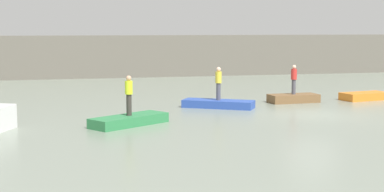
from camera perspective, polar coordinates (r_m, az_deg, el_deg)
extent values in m
plane|color=gray|center=(27.69, 11.92, -1.86)|extent=(120.00, 120.00, 0.00)
cube|color=#666056|center=(49.01, 0.21, 4.03)|extent=(80.00, 1.20, 3.46)
cube|color=#2D7F47|center=(24.40, -6.24, -2.42)|extent=(3.61, 2.93, 0.41)
cube|color=#2B4CAD|center=(29.58, 2.63, -0.78)|extent=(3.71, 2.91, 0.39)
cube|color=brown|center=(32.12, 10.02, -0.23)|extent=(2.78, 1.28, 0.45)
cube|color=orange|center=(34.22, 16.75, -0.01)|extent=(2.92, 1.71, 0.42)
cylinder|color=#38332D|center=(24.30, -6.26, -0.88)|extent=(0.22, 0.22, 0.91)
cylinder|color=#D8F226|center=(24.21, -6.29, 0.84)|extent=(0.32, 0.32, 0.56)
sphere|color=tan|center=(24.17, -6.30, 1.76)|extent=(0.23, 0.23, 0.23)
cylinder|color=#4C4C56|center=(29.50, 2.63, 0.44)|extent=(0.22, 0.22, 0.88)
cylinder|color=yellow|center=(29.43, 2.64, 1.86)|extent=(0.32, 0.32, 0.58)
sphere|color=beige|center=(29.40, 2.64, 2.66)|extent=(0.24, 0.24, 0.24)
cylinder|color=#4C4C56|center=(32.05, 10.04, 0.90)|extent=(0.22, 0.22, 0.82)
cylinder|color=red|center=(31.99, 10.07, 2.14)|extent=(0.32, 0.32, 0.58)
sphere|color=beige|center=(31.96, 10.08, 2.86)|extent=(0.22, 0.22, 0.22)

